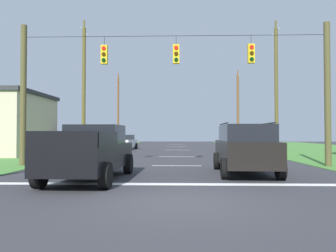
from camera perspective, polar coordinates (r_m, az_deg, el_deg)
ground_plane at (r=7.95m, az=1.38°, el=-13.18°), size 120.00×120.00×0.00m
stop_bar_stripe at (r=10.53m, az=1.45°, el=-10.23°), size 12.96×0.45×0.01m
lane_dash_0 at (r=16.49m, az=1.52°, el=-7.02°), size 2.50×0.15×0.01m
lane_dash_1 at (r=22.90m, az=1.56°, el=-5.44°), size 2.50×0.15×0.01m
lane_dash_2 at (r=32.27m, az=1.58°, el=-4.26°), size 2.50×0.15×0.01m
lane_dash_3 at (r=39.98m, az=1.60°, el=-3.70°), size 2.50×0.15×0.01m
lane_dash_4 at (r=48.37m, az=1.60°, el=-3.30°), size 2.50×0.15×0.01m
overhead_signal_span at (r=16.25m, az=1.04°, el=6.71°), size 15.53×0.31×7.17m
pickup_truck at (r=11.81m, az=-13.37°, el=-4.53°), size 2.42×5.46×1.95m
suv_black at (r=13.42m, az=13.40°, el=-3.75°), size 2.35×4.87×2.05m
distant_car_crossing_white at (r=29.93m, az=-17.87°, el=-2.91°), size 2.24×4.41×1.52m
distant_car_oncoming at (r=33.63m, az=-7.68°, el=-2.79°), size 2.30×4.43×1.52m
utility_pole_mid_right at (r=27.72m, az=18.59°, el=6.27°), size 0.29×1.74×10.85m
utility_pole_far_right at (r=44.42m, az=12.25°, el=2.91°), size 0.33×1.81×10.25m
utility_pole_mid_left at (r=28.14m, az=-14.66°, el=6.45°), size 0.30×1.78×11.21m
utility_pole_far_left at (r=44.87m, az=-8.80°, el=2.99°), size 0.27×1.81×10.04m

